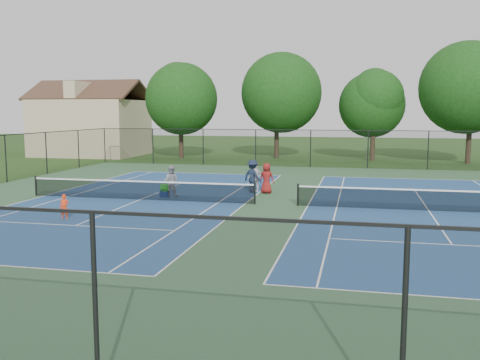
% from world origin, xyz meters
% --- Properties ---
extents(ground, '(140.00, 140.00, 0.00)m').
position_xyz_m(ground, '(0.00, 0.00, 0.00)').
color(ground, '#234716').
rests_on(ground, ground).
extents(court_pad, '(36.00, 36.00, 0.01)m').
position_xyz_m(court_pad, '(0.00, 0.00, 0.00)').
color(court_pad, '#294A2E').
rests_on(court_pad, ground).
extents(tennis_court_left, '(12.00, 23.83, 1.07)m').
position_xyz_m(tennis_court_left, '(-7.00, 0.00, 0.10)').
color(tennis_court_left, navy).
rests_on(tennis_court_left, ground).
extents(tennis_court_right, '(12.00, 23.83, 1.07)m').
position_xyz_m(tennis_court_right, '(7.00, 0.00, 0.10)').
color(tennis_court_right, navy).
rests_on(tennis_court_right, ground).
extents(perimeter_fence, '(36.08, 36.08, 3.02)m').
position_xyz_m(perimeter_fence, '(0.00, 0.00, 1.60)').
color(perimeter_fence, black).
rests_on(perimeter_fence, ground).
extents(tree_back_a, '(6.80, 6.80, 9.15)m').
position_xyz_m(tree_back_a, '(-13.00, 24.00, 6.04)').
color(tree_back_a, '#2D2116').
rests_on(tree_back_a, ground).
extents(tree_back_b, '(7.60, 7.60, 10.03)m').
position_xyz_m(tree_back_b, '(-4.00, 26.00, 6.60)').
color(tree_back_b, '#2D2116').
rests_on(tree_back_b, ground).
extents(tree_back_c, '(6.00, 6.00, 8.40)m').
position_xyz_m(tree_back_c, '(5.00, 25.00, 5.48)').
color(tree_back_c, '#2D2116').
rests_on(tree_back_c, ground).
extents(tree_back_d, '(7.80, 7.80, 10.37)m').
position_xyz_m(tree_back_d, '(13.00, 24.00, 6.82)').
color(tree_back_d, '#2D2116').
rests_on(tree_back_d, ground).
extents(clapboard_house, '(10.80, 8.10, 7.65)m').
position_xyz_m(clapboard_house, '(-23.00, 25.00, 3.09)').
color(clapboard_house, tan).
rests_on(clapboard_house, ground).
extents(child_player, '(0.43, 0.32, 1.05)m').
position_xyz_m(child_player, '(-8.11, -5.31, 0.53)').
color(child_player, '#F13910').
rests_on(child_player, ground).
extents(instructor, '(0.84, 0.68, 1.65)m').
position_xyz_m(instructor, '(-5.81, 1.31, 0.82)').
color(instructor, gray).
rests_on(instructor, ground).
extents(bystander_a, '(0.98, 0.93, 1.63)m').
position_xyz_m(bystander_a, '(-1.74, 3.79, 0.81)').
color(bystander_a, white).
rests_on(bystander_a, ground).
extents(bystander_b, '(1.36, 1.19, 1.83)m').
position_xyz_m(bystander_b, '(-1.89, 3.68, 0.92)').
color(bystander_b, '#162032').
rests_on(bystander_b, ground).
extents(bystander_c, '(0.90, 0.67, 1.68)m').
position_xyz_m(bystander_c, '(-1.08, 3.54, 0.84)').
color(bystander_c, maroon).
rests_on(bystander_c, ground).
extents(ball_crate, '(0.46, 0.39, 0.32)m').
position_xyz_m(ball_crate, '(-6.09, 1.08, 0.16)').
color(ball_crate, navy).
rests_on(ball_crate, ground).
extents(ball_hopper, '(0.40, 0.36, 0.36)m').
position_xyz_m(ball_hopper, '(-6.09, 1.08, 0.50)').
color(ball_hopper, '#1CA01C').
rests_on(ball_hopper, ball_crate).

